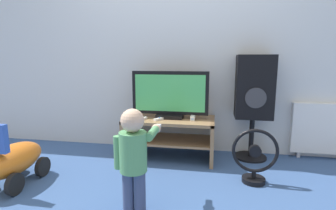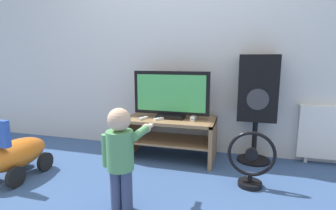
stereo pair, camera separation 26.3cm
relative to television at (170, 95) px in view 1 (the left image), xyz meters
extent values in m
plane|color=#38568C|center=(0.00, -0.27, -0.67)|extent=(16.00, 16.00, 0.00)
cube|color=silver|center=(0.00, 0.30, 0.63)|extent=(10.00, 0.06, 2.60)
cube|color=#93704C|center=(0.00, -0.02, -0.26)|extent=(0.93, 0.49, 0.03)
cube|color=#93704C|center=(0.00, -0.02, -0.48)|extent=(0.89, 0.45, 0.02)
cube|color=#93704C|center=(-0.45, -0.02, -0.46)|extent=(0.04, 0.49, 0.43)
cube|color=#93704C|center=(0.45, -0.02, -0.46)|extent=(0.04, 0.49, 0.43)
cube|color=black|center=(0.00, 0.00, -0.22)|extent=(0.28, 0.20, 0.04)
cube|color=black|center=(0.00, 0.00, 0.03)|extent=(0.80, 0.05, 0.45)
cube|color=#4CBF66|center=(0.00, -0.03, 0.03)|extent=(0.73, 0.01, 0.38)
cube|color=white|center=(0.25, -0.03, -0.22)|extent=(0.04, 0.17, 0.04)
cube|color=#3F8CE5|center=(0.25, -0.11, -0.22)|extent=(0.03, 0.00, 0.01)
cube|color=white|center=(-0.26, -0.15, -0.23)|extent=(0.07, 0.13, 0.02)
cylinder|color=#337FD8|center=(-0.26, -0.15, -0.22)|extent=(0.01, 0.01, 0.00)
cube|color=white|center=(-0.09, -0.13, -0.23)|extent=(0.10, 0.13, 0.02)
cylinder|color=#337FD8|center=(-0.09, -0.13, -0.22)|extent=(0.01, 0.01, 0.00)
cylinder|color=#3F4C72|center=(-0.11, -1.07, -0.52)|extent=(0.08, 0.08, 0.30)
cylinder|color=#3F4C72|center=(-0.02, -1.07, -0.52)|extent=(0.08, 0.08, 0.30)
cylinder|color=#599E66|center=(-0.07, -1.07, -0.24)|extent=(0.19, 0.19, 0.27)
sphere|color=beige|center=(-0.07, -1.07, -0.02)|extent=(0.16, 0.16, 0.16)
cylinder|color=#599E66|center=(-0.17, -1.07, -0.25)|extent=(0.06, 0.06, 0.23)
cylinder|color=#599E66|center=(0.04, -0.96, -0.13)|extent=(0.06, 0.23, 0.06)
sphere|color=beige|center=(0.04, -0.84, -0.13)|extent=(0.07, 0.07, 0.07)
cube|color=white|center=(0.04, -0.80, -0.13)|extent=(0.03, 0.13, 0.02)
cylinder|color=black|center=(0.86, 0.11, -0.66)|extent=(0.33, 0.33, 0.02)
cylinder|color=black|center=(0.86, 0.11, -0.45)|extent=(0.05, 0.05, 0.44)
cube|color=black|center=(0.86, 0.11, 0.09)|extent=(0.37, 0.28, 0.65)
cylinder|color=#38383D|center=(0.86, -0.03, 0.00)|extent=(0.20, 0.01, 0.20)
cylinder|color=black|center=(0.81, -0.47, -0.65)|extent=(0.20, 0.20, 0.04)
cylinder|color=black|center=(0.81, -0.47, -0.60)|extent=(0.04, 0.04, 0.06)
torus|color=black|center=(0.81, -0.47, -0.39)|extent=(0.39, 0.03, 0.39)
cylinder|color=black|center=(0.81, -0.47, -0.39)|extent=(0.10, 0.05, 0.10)
ellipsoid|color=orange|center=(-1.20, -0.85, -0.46)|extent=(0.30, 0.62, 0.25)
cylinder|color=black|center=(-1.35, -0.68, -0.58)|extent=(0.04, 0.17, 0.17)
cylinder|color=black|center=(-1.05, -0.68, -0.58)|extent=(0.04, 0.17, 0.17)
cylinder|color=black|center=(-1.05, -1.02, -0.58)|extent=(0.04, 0.17, 0.17)
cube|color=white|center=(1.59, 0.23, -0.35)|extent=(0.63, 0.08, 0.53)
cube|color=silver|center=(1.37, 0.23, -0.64)|extent=(0.03, 0.05, 0.06)
camera|label=1|loc=(0.46, -2.67, 0.38)|focal=28.00mm
camera|label=2|loc=(0.72, -2.61, 0.38)|focal=28.00mm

